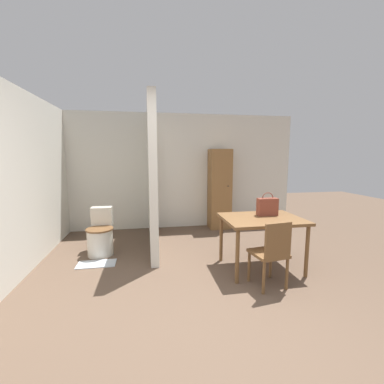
% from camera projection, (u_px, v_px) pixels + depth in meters
% --- Properties ---
extents(ground_plane, '(16.00, 16.00, 0.00)m').
position_uv_depth(ground_plane, '(217.00, 334.00, 2.33)').
color(ground_plane, brown).
extents(wall_back, '(5.44, 0.12, 2.50)m').
position_uv_depth(wall_back, '(174.00, 171.00, 5.69)').
color(wall_back, silver).
rests_on(wall_back, ground_plane).
extents(wall_left, '(0.12, 4.58, 2.50)m').
position_uv_depth(wall_left, '(22.00, 182.00, 3.50)').
color(wall_left, silver).
rests_on(wall_left, ground_plane).
extents(partition_wall, '(0.12, 2.09, 2.50)m').
position_uv_depth(partition_wall, '(152.00, 176.00, 4.53)').
color(partition_wall, silver).
rests_on(partition_wall, ground_plane).
extents(dining_table, '(1.08, 0.83, 0.74)m').
position_uv_depth(dining_table, '(262.00, 223.00, 3.59)').
color(dining_table, brown).
rests_on(dining_table, ground_plane).
extents(wooden_chair, '(0.44, 0.44, 0.84)m').
position_uv_depth(wooden_chair, '(271.00, 252.00, 3.08)').
color(wooden_chair, brown).
rests_on(wooden_chair, ground_plane).
extents(toilet, '(0.42, 0.57, 0.74)m').
position_uv_depth(toilet, '(101.00, 236.00, 4.19)').
color(toilet, silver).
rests_on(toilet, ground_plane).
extents(handbag, '(0.29, 0.12, 0.34)m').
position_uv_depth(handbag, '(267.00, 206.00, 3.70)').
color(handbag, brown).
rests_on(handbag, dining_table).
extents(wooden_cabinet, '(0.46, 0.43, 1.74)m').
position_uv_depth(wooden_cabinet, '(220.00, 189.00, 5.64)').
color(wooden_cabinet, brown).
rests_on(wooden_cabinet, ground_plane).
extents(bath_mat, '(0.55, 0.29, 0.01)m').
position_uv_depth(bath_mat, '(97.00, 264.00, 3.81)').
color(bath_mat, '#B2BCC6').
rests_on(bath_mat, ground_plane).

